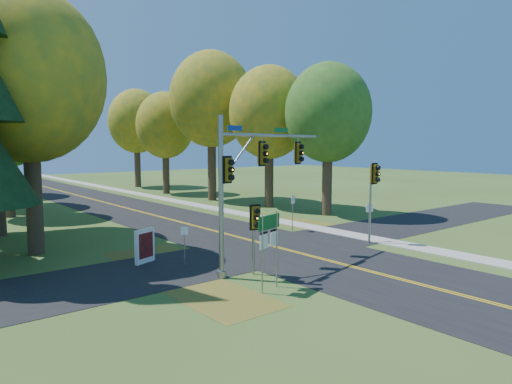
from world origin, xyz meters
TOP-DOWN VIEW (x-y plane):
  - ground at (0.00, 0.00)m, footprint 160.00×160.00m
  - road_main at (0.00, 0.00)m, footprint 8.00×160.00m
  - road_cross at (0.00, 2.00)m, footprint 60.00×6.00m
  - centerline_left at (-0.10, 0.00)m, footprint 0.10×160.00m
  - centerline_right at (0.10, 0.00)m, footprint 0.10×160.00m
  - sidewalk_east at (6.20, 0.00)m, footprint 1.60×160.00m
  - leaf_patch_w_near at (-6.50, 4.00)m, footprint 4.00×6.00m
  - leaf_patch_e at (6.80, 6.00)m, footprint 3.50×8.00m
  - leaf_patch_w_far at (-7.50, -3.00)m, footprint 3.00×5.00m
  - tree_w_a at (-11.13, 9.38)m, footprint 8.00×8.00m
  - tree_e_a at (11.57, 8.77)m, footprint 7.20×7.20m
  - tree_e_b at (10.97, 15.58)m, footprint 7.60×7.60m
  - tree_w_c at (-9.54, 24.47)m, footprint 6.80×6.80m
  - tree_e_c at (9.88, 23.69)m, footprint 8.80×8.80m
  - tree_e_d at (9.26, 32.87)m, footprint 7.00×7.00m
  - tree_e_e at (10.47, 43.58)m, footprint 7.80×7.80m
  - traffic_mast at (-4.03, -0.51)m, footprint 7.80×2.05m
  - east_signal_pole at (5.16, -0.72)m, footprint 0.56×0.65m
  - ped_signal_pole at (-4.57, -1.50)m, footprint 0.50×0.59m
  - route_sign_cluster at (-5.42, -3.48)m, footprint 1.44×0.44m
  - info_kiosk at (-7.49, 3.67)m, footprint 1.23×0.62m
  - reg_sign_e_north at (4.20, 5.21)m, footprint 0.47×0.19m
  - reg_sign_e_south at (5.47, -0.22)m, footprint 0.44×0.21m
  - reg_sign_w at (-6.15, 2.05)m, footprint 0.38×0.11m

SIDE VIEW (x-z plane):
  - ground at x=0.00m, z-range 0.00..0.00m
  - leaf_patch_w_near at x=-6.50m, z-range 0.00..0.01m
  - leaf_patch_e at x=6.80m, z-range 0.00..0.01m
  - leaf_patch_w_far at x=-7.50m, z-range 0.00..0.01m
  - road_cross at x=0.00m, z-range 0.00..0.02m
  - road_main at x=0.00m, z-range 0.00..0.02m
  - centerline_left at x=-0.10m, z-range 0.02..0.03m
  - centerline_right at x=0.10m, z-range 0.02..0.03m
  - sidewalk_east at x=6.20m, z-range 0.00..0.06m
  - info_kiosk at x=-7.49m, z-range 0.00..1.74m
  - reg_sign_w at x=-6.15m, z-range 0.37..2.37m
  - reg_sign_e_south at x=5.47m, z-range 0.45..2.87m
  - reg_sign_e_north at x=4.20m, z-range 0.46..2.98m
  - route_sign_cluster at x=-5.42m, z-range 0.65..3.83m
  - ped_signal_pole at x=-4.57m, z-range 0.79..4.06m
  - east_signal_pole at x=5.16m, z-range 1.26..6.12m
  - traffic_mast at x=-4.03m, z-range 1.03..8.23m
  - tree_w_c at x=-9.54m, z-range 1.99..13.90m
  - tree_e_d at x=9.26m, z-range 2.08..14.40m
  - tree_e_a at x=11.57m, z-range 2.16..14.90m
  - tree_e_b at x=10.97m, z-range 2.23..15.56m
  - tree_e_e at x=10.47m, z-range 2.32..16.06m
  - tree_w_a at x=-11.13m, z-range 2.41..16.56m
  - tree_e_c at x=9.88m, z-range 2.77..18.56m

